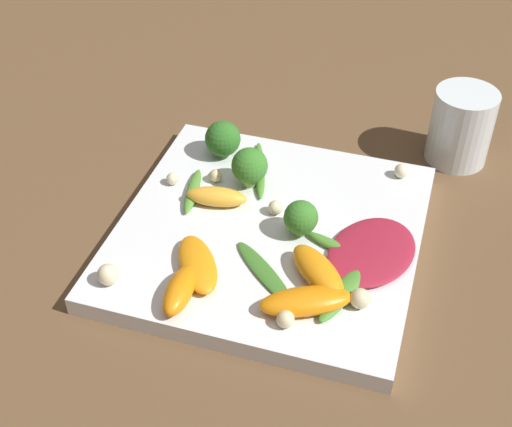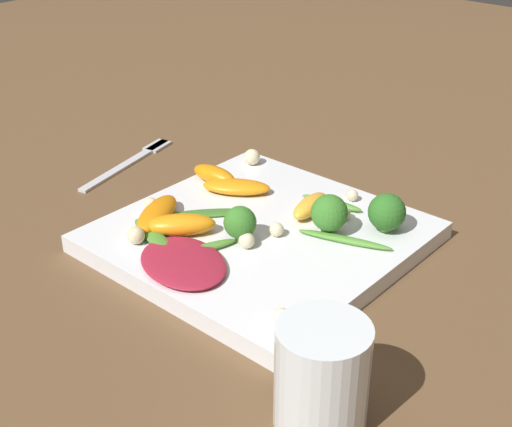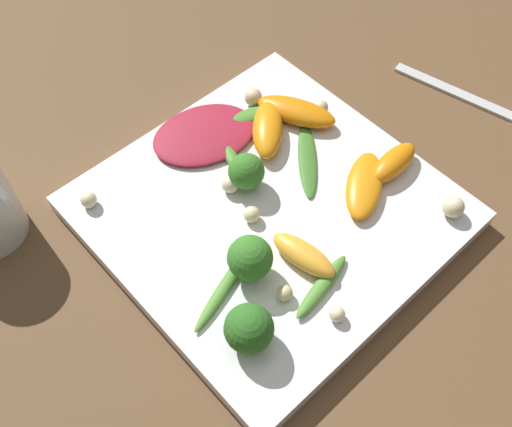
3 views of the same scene
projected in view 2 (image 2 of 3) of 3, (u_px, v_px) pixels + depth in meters
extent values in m
plane|color=brown|center=(260.00, 245.00, 0.71)|extent=(2.40, 2.40, 0.00)
cube|color=white|center=(260.00, 237.00, 0.71)|extent=(0.27, 0.27, 0.02)
cylinder|color=white|center=(322.00, 376.00, 0.48)|extent=(0.07, 0.07, 0.08)
cube|color=silver|center=(126.00, 163.00, 0.88)|extent=(0.17, 0.05, 0.01)
cube|color=silver|center=(157.00, 145.00, 0.93)|extent=(0.04, 0.03, 0.01)
ellipsoid|color=maroon|center=(183.00, 262.00, 0.64)|extent=(0.10, 0.11, 0.01)
ellipsoid|color=orange|center=(237.00, 187.00, 0.77)|extent=(0.07, 0.08, 0.01)
ellipsoid|color=orange|center=(214.00, 175.00, 0.79)|extent=(0.03, 0.06, 0.02)
ellipsoid|color=orange|center=(181.00, 225.00, 0.69)|extent=(0.07, 0.07, 0.02)
ellipsoid|color=orange|center=(157.00, 214.00, 0.71)|extent=(0.08, 0.06, 0.02)
ellipsoid|color=#FCAD33|center=(310.00, 206.00, 0.73)|extent=(0.06, 0.03, 0.02)
cylinder|color=#7A9E51|center=(236.00, 234.00, 0.68)|extent=(0.01, 0.01, 0.01)
sphere|color=#387A28|center=(236.00, 221.00, 0.68)|extent=(0.03, 0.03, 0.03)
cylinder|color=#84AD5B|center=(329.00, 228.00, 0.69)|extent=(0.01, 0.01, 0.01)
sphere|color=#387A28|center=(329.00, 213.00, 0.68)|extent=(0.04, 0.04, 0.04)
cylinder|color=#84AD5B|center=(385.00, 226.00, 0.70)|extent=(0.01, 0.01, 0.01)
sphere|color=#2D6B23|center=(387.00, 212.00, 0.69)|extent=(0.04, 0.04, 0.04)
ellipsoid|color=#518E33|center=(331.00, 203.00, 0.74)|extent=(0.02, 0.07, 0.01)
ellipsoid|color=#518E33|center=(345.00, 240.00, 0.68)|extent=(0.04, 0.09, 0.01)
ellipsoid|color=#47842D|center=(155.00, 238.00, 0.68)|extent=(0.04, 0.09, 0.01)
ellipsoid|color=#518E33|center=(204.00, 248.00, 0.66)|extent=(0.07, 0.03, 0.01)
ellipsoid|color=#3D7528|center=(208.00, 213.00, 0.73)|extent=(0.08, 0.07, 0.00)
sphere|color=beige|center=(151.00, 205.00, 0.73)|extent=(0.01, 0.01, 0.01)
sphere|color=beige|center=(136.00, 235.00, 0.68)|extent=(0.02, 0.02, 0.02)
sphere|color=beige|center=(276.00, 230.00, 0.69)|extent=(0.01, 0.01, 0.01)
sphere|color=beige|center=(352.00, 195.00, 0.75)|extent=(0.01, 0.01, 0.01)
sphere|color=beige|center=(247.00, 240.00, 0.67)|extent=(0.02, 0.02, 0.02)
sphere|color=beige|center=(344.00, 214.00, 0.72)|extent=(0.01, 0.01, 0.01)
sphere|color=beige|center=(282.00, 317.00, 0.57)|extent=(0.01, 0.01, 0.01)
sphere|color=beige|center=(252.00, 157.00, 0.83)|extent=(0.02, 0.02, 0.02)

